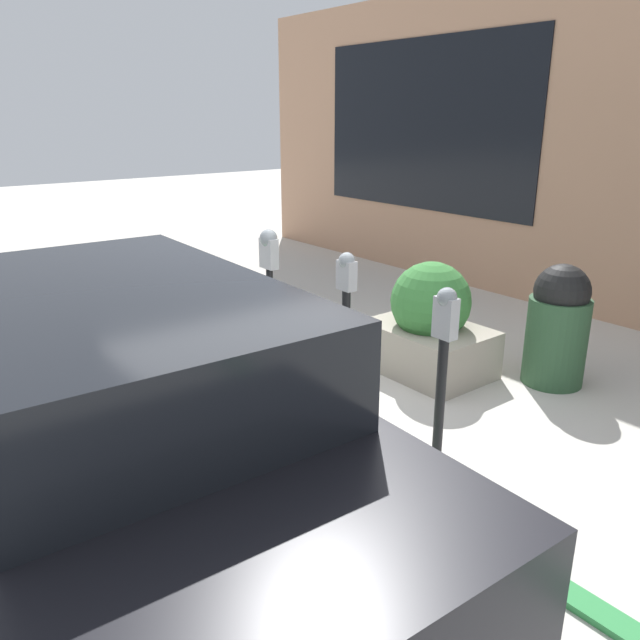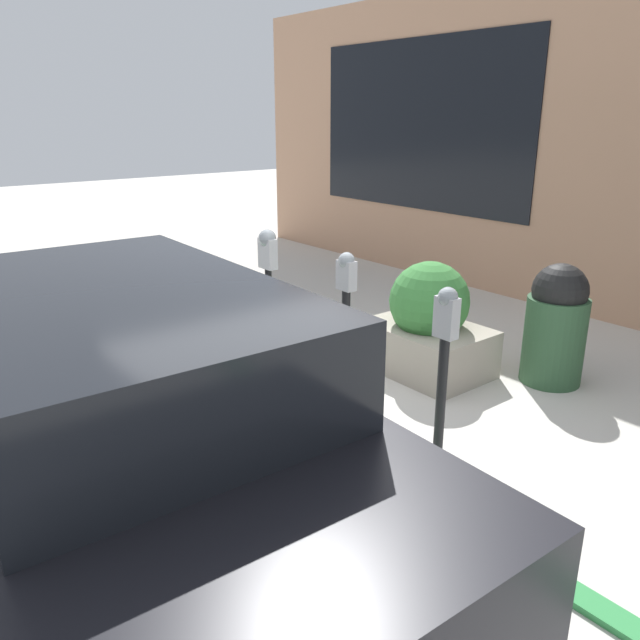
% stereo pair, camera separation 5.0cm
% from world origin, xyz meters
% --- Properties ---
extents(ground_plane, '(40.00, 40.00, 0.00)m').
position_xyz_m(ground_plane, '(0.00, 0.00, 0.00)').
color(ground_plane, beige).
extents(curb_strip, '(13.50, 0.16, 0.04)m').
position_xyz_m(curb_strip, '(0.00, 0.08, 0.02)').
color(curb_strip, '#338C47').
rests_on(curb_strip, ground_plane).
extents(building_facade, '(13.50, 0.17, 4.04)m').
position_xyz_m(building_facade, '(0.00, -4.47, 2.03)').
color(building_facade, tan).
rests_on(building_facade, ground_plane).
extents(parking_meter_nearest, '(0.16, 0.13, 1.33)m').
position_xyz_m(parking_meter_nearest, '(-1.06, -0.33, 0.88)').
color(parking_meter_nearest, black).
rests_on(parking_meter_nearest, ground_plane).
extents(parking_meter_second, '(0.15, 0.13, 1.39)m').
position_xyz_m(parking_meter_second, '(-0.04, -0.33, 0.91)').
color(parking_meter_second, black).
rests_on(parking_meter_second, ground_plane).
extents(parking_meter_middle, '(0.19, 0.16, 1.42)m').
position_xyz_m(parking_meter_middle, '(1.01, -0.31, 1.03)').
color(parking_meter_middle, black).
rests_on(parking_meter_middle, ground_plane).
extents(planter_box, '(1.14, 0.83, 1.09)m').
position_xyz_m(planter_box, '(0.18, -1.57, 0.47)').
color(planter_box, '#A39989').
rests_on(planter_box, ground_plane).
extents(parked_car_front, '(4.84, 2.01, 1.55)m').
position_xyz_m(parked_car_front, '(-0.35, 1.69, 0.82)').
color(parked_car_front, black).
rests_on(parked_car_front, ground_plane).
extents(trash_bin, '(0.55, 0.55, 1.13)m').
position_xyz_m(trash_bin, '(-0.72, -2.30, 0.57)').
color(trash_bin, '#2D5133').
rests_on(trash_bin, ground_plane).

